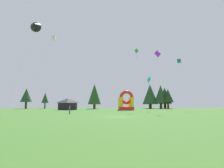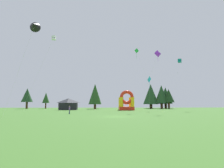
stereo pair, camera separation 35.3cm
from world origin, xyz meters
name	(u,v)px [view 1 (the left image)]	position (x,y,z in m)	size (l,w,h in m)	color
ground_plane	(116,117)	(0.00, 0.00, 0.00)	(120.00, 120.00, 0.00)	#3D6B28
kite_black_delta	(35,25)	(-12.17, -3.52, 13.54)	(4.53, 1.64, 14.33)	black
kite_cyan_diamond	(150,80)	(10.86, 21.25, 8.54)	(1.10, 1.93, 9.25)	#19B7CC
kite_teal_box	(179,61)	(21.57, 26.36, 15.22)	(5.14, 5.69, 15.81)	#0C7F7A
kite_purple_diamond	(158,54)	(10.82, 12.61, 13.73)	(5.23, 3.22, 14.44)	purple
kite_green_diamond	(136,52)	(6.93, 19.41, 16.10)	(5.95, 2.83, 16.76)	green
kite_white_box	(54,38)	(-13.33, 11.46, 16.86)	(6.86, 1.01, 17.35)	white
person_far_side	(70,109)	(-8.73, 7.53, 0.96)	(0.39, 0.39, 1.61)	navy
inflatable_red_slide	(126,103)	(5.04, 27.91, 2.21)	(4.52, 4.36, 6.03)	red
festival_tent	(68,104)	(-13.26, 30.71, 1.83)	(5.51, 3.27, 3.65)	black
tree_row_1	(26,95)	(-31.26, 43.27, 5.10)	(4.24, 4.24, 7.76)	#4C331E
tree_row_2	(45,98)	(-24.66, 45.02, 4.15)	(2.76, 2.76, 6.20)	#4C331E
tree_row_3	(94,94)	(-5.24, 40.50, 5.46)	(4.88, 4.88, 9.28)	#4C331E
tree_row_4	(150,94)	(16.70, 44.24, 5.65)	(6.12, 6.12, 9.65)	#4C331E
tree_row_5	(161,94)	(20.61, 42.95, 5.58)	(5.26, 5.26, 9.15)	#4C331E
tree_row_6	(165,96)	(22.60, 44.15, 5.07)	(5.35, 5.35, 8.34)	#4C331E
tree_row_7	(168,96)	(23.02, 41.66, 4.93)	(4.28, 4.28, 7.54)	#4C331E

